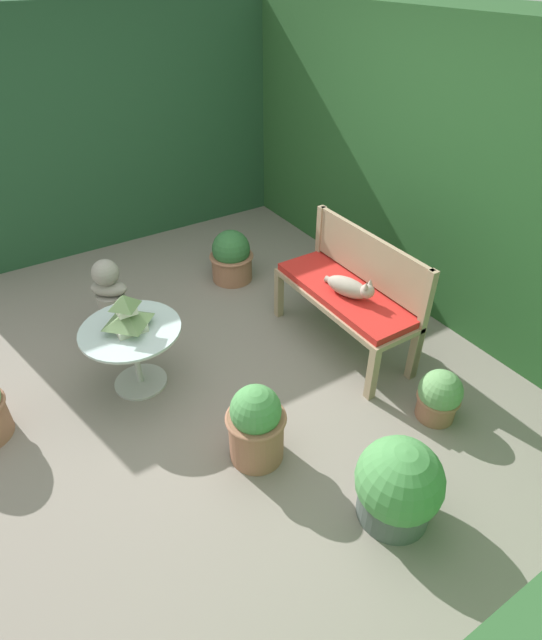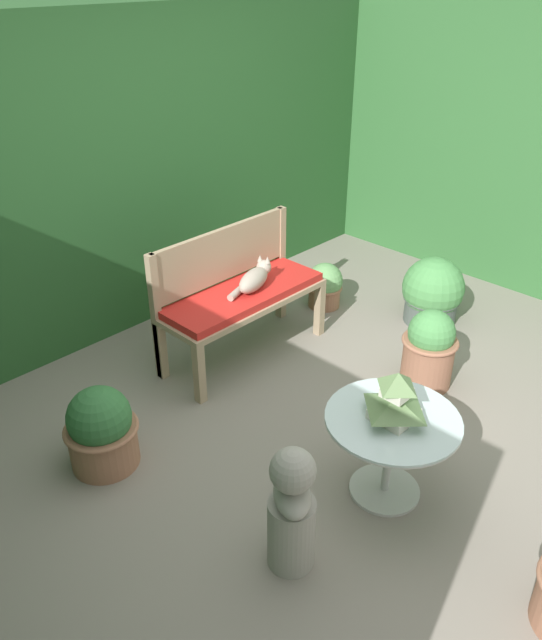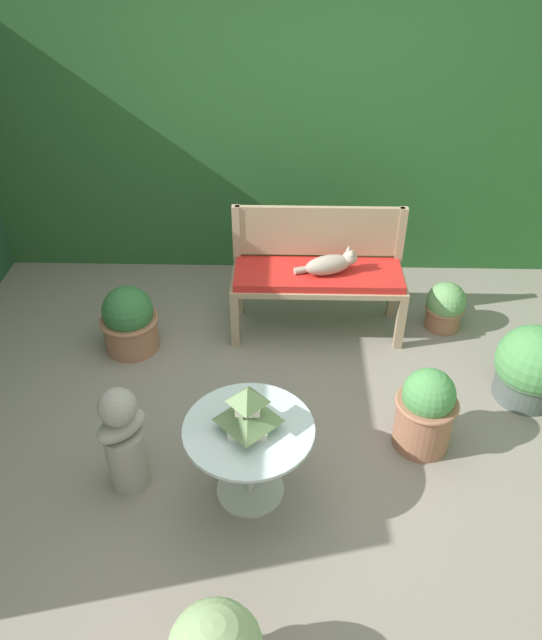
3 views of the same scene
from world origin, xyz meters
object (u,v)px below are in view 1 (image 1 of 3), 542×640
object	(u,v)px
patio_table	(132,341)
pagoda_birdhouse	(127,315)
potted_plant_bench_right	(398,486)
potted_plant_hedge_corner	(256,425)
cat	(350,287)
garden_bust	(111,299)
garden_bench	(344,298)
potted_plant_bench_left	(439,396)
potted_plant_patio_mid	(231,257)

from	to	relation	value
patio_table	pagoda_birdhouse	size ratio (longest dim) A/B	2.53
potted_plant_bench_right	potted_plant_hedge_corner	distance (m)	0.88
cat	pagoda_birdhouse	size ratio (longest dim) A/B	1.64
potted_plant_hedge_corner	garden_bust	bearing A→B (deg)	-169.11
potted_plant_bench_right	potted_plant_hedge_corner	bearing A→B (deg)	-150.08
garden_bench	patio_table	world-z (taller)	garden_bench
pagoda_birdhouse	potted_plant_hedge_corner	xyz separation A→B (m)	(1.02, 0.39, -0.35)
garden_bust	potted_plant_bench_left	xyz separation A→B (m)	(2.08, 1.54, -0.15)
potted_plant_patio_mid	potted_plant_bench_left	size ratio (longest dim) A/B	1.33
pagoda_birdhouse	potted_plant_patio_mid	distance (m)	1.63
garden_bench	potted_plant_patio_mid	bearing A→B (deg)	-169.48
garden_bench	garden_bust	world-z (taller)	garden_bust
garden_bench	cat	xyz separation A→B (m)	(0.08, -0.02, 0.15)
pagoda_birdhouse	potted_plant_bench_right	distance (m)	2.01
cat	potted_plant_hedge_corner	bearing A→B (deg)	-83.73
potted_plant_patio_mid	patio_table	bearing A→B (deg)	-54.07
potted_plant_patio_mid	pagoda_birdhouse	bearing A→B (deg)	-54.07
cat	potted_plant_bench_right	distance (m)	1.50
potted_plant_hedge_corner	potted_plant_bench_right	bearing A→B (deg)	29.92
cat	potted_plant_patio_mid	distance (m)	1.49
garden_bust	cat	bearing A→B (deg)	1.15
garden_bust	potted_plant_bench_right	distance (m)	2.60
potted_plant_bench_right	pagoda_birdhouse	bearing A→B (deg)	-155.09
pagoda_birdhouse	potted_plant_bench_right	bearing A→B (deg)	24.91
patio_table	potted_plant_patio_mid	world-z (taller)	patio_table
garden_bust	potted_plant_hedge_corner	xyz separation A→B (m)	(1.71, 0.33, -0.06)
garden_bust	potted_plant_bench_right	world-z (taller)	garden_bust
cat	patio_table	world-z (taller)	cat
pagoda_birdhouse	potted_plant_hedge_corner	size ratio (longest dim) A/B	0.50
potted_plant_hedge_corner	cat	bearing A→B (deg)	114.85
patio_table	potted_plant_hedge_corner	bearing A→B (deg)	20.87
garden_bench	potted_plant_patio_mid	size ratio (longest dim) A/B	2.48
potted_plant_bench_right	potted_plant_bench_left	bearing A→B (deg)	117.19
cat	patio_table	bearing A→B (deg)	-126.92
pagoda_birdhouse	potted_plant_bench_left	xyz separation A→B (m)	(1.39, 1.60, -0.44)
pagoda_birdhouse	potted_plant_patio_mid	xyz separation A→B (m)	(-0.93, 1.29, -0.39)
garden_bust	potted_plant_bench_left	distance (m)	2.59
cat	garden_bust	distance (m)	1.90
cat	potted_plant_patio_mid	world-z (taller)	cat
garden_bench	potted_plant_hedge_corner	bearing A→B (deg)	-62.29
cat	potted_plant_hedge_corner	size ratio (longest dim) A/B	0.81
potted_plant_bench_right	potted_plant_hedge_corner	world-z (taller)	potted_plant_hedge_corner
garden_bust	potted_plant_patio_mid	xyz separation A→B (m)	(-0.24, 1.23, -0.10)
cat	pagoda_birdhouse	xyz separation A→B (m)	(-0.50, -1.51, 0.03)
garden_bench	cat	distance (m)	0.17
garden_bench	pagoda_birdhouse	distance (m)	1.60
potted_plant_patio_mid	potted_plant_hedge_corner	world-z (taller)	potted_plant_hedge_corner
pagoda_birdhouse	patio_table	bearing A→B (deg)	90.00
garden_bust	potted_plant_hedge_corner	world-z (taller)	garden_bust
cat	garden_bench	bearing A→B (deg)	145.76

